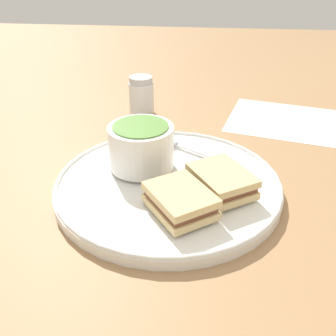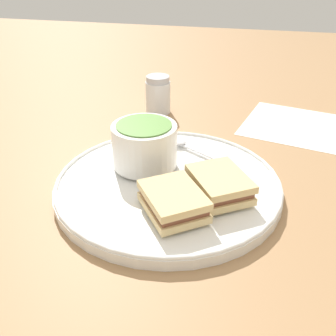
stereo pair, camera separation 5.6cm
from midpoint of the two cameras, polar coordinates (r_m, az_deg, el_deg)
ground_plane at (r=0.58m, az=2.77°, el=-3.29°), size 2.40×2.40×0.00m
plate at (r=0.57m, az=2.79°, el=-2.45°), size 0.33×0.33×0.02m
soup_bowl at (r=0.59m, az=-0.71°, el=3.34°), size 0.10×0.10×0.07m
spoon at (r=0.66m, az=4.39°, el=3.58°), size 0.08×0.11×0.01m
sandwich_half_near at (r=0.50m, az=4.00°, el=-4.92°), size 0.11×0.10×0.03m
sandwich_half_far at (r=0.54m, az=10.45°, el=-2.42°), size 0.11×0.10×0.03m
salt_shaker at (r=0.83m, az=0.50°, el=10.54°), size 0.05×0.05×0.08m
menu_sheet at (r=0.82m, az=23.14°, el=5.06°), size 0.25×0.32×0.00m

